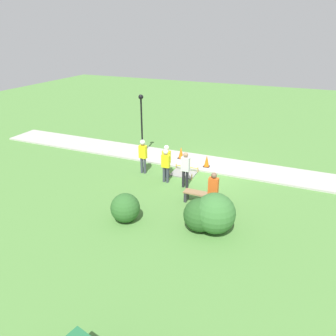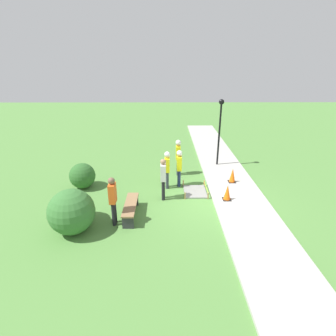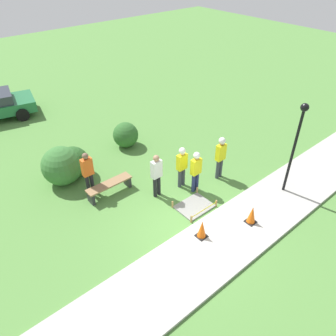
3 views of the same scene
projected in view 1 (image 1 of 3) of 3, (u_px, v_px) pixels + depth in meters
name	position (u px, v px, depth m)	size (l,w,h in m)	color
ground_plane	(203.00, 172.00, 17.53)	(60.00, 60.00, 0.00)	#51843D
sidewalk	(210.00, 164.00, 18.47)	(28.00, 2.26, 0.10)	#ADAAA3
wet_concrete_patch	(184.00, 174.00, 17.29)	(1.29, 1.03, 0.30)	gray
traffic_cone_near_patch	(207.00, 161.00, 17.85)	(0.34, 0.34, 0.66)	black
traffic_cone_far_patch	(181.00, 153.00, 19.01)	(0.34, 0.34, 0.68)	black
park_bench	(204.00, 197.00, 14.24)	(1.81, 0.44, 0.51)	#2D2D33
worker_supervisor	(166.00, 158.00, 16.56)	(0.40, 0.25, 1.74)	navy
worker_assistant	(166.00, 163.00, 16.01)	(0.40, 0.25, 1.76)	#383D47
worker_trainee	(143.00, 153.00, 17.01)	(0.40, 0.27, 1.85)	#383D47
bystander_in_orange_shirt	(213.00, 190.00, 13.35)	(0.40, 0.24, 1.81)	black
bystander_in_gray_shirt	(185.00, 168.00, 15.48)	(0.40, 0.24, 1.80)	black
lamppost_near	(141.00, 116.00, 18.82)	(0.28, 0.28, 3.58)	black
shrub_rounded_near	(215.00, 213.00, 12.18)	(1.55, 1.55, 1.55)	#387033
shrub_rounded_mid	(200.00, 215.00, 12.33)	(1.29, 1.29, 1.29)	#285623
shrub_rounded_far	(125.00, 208.00, 12.93)	(1.17, 1.17, 1.17)	#2D6028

